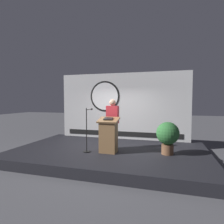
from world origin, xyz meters
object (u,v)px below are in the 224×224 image
speaker_person (113,124)px  podium (108,135)px  microphone_stand (87,136)px  potted_plant (168,135)px

speaker_person → podium: bearing=-89.6°
podium → microphone_stand: size_ratio=0.80×
microphone_stand → potted_plant: bearing=9.0°
speaker_person → microphone_stand: size_ratio=1.20×
podium → speaker_person: (-0.00, 0.48, 0.32)m
potted_plant → speaker_person: bearing=174.4°
microphone_stand → speaker_person: bearing=39.8°
speaker_person → potted_plant: (1.81, -0.18, -0.27)m
speaker_person → potted_plant: 1.83m
podium → microphone_stand: microphone_stand is taller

